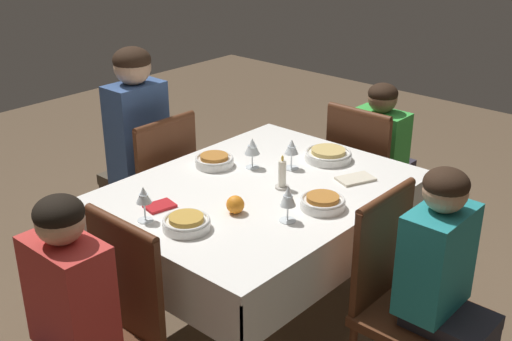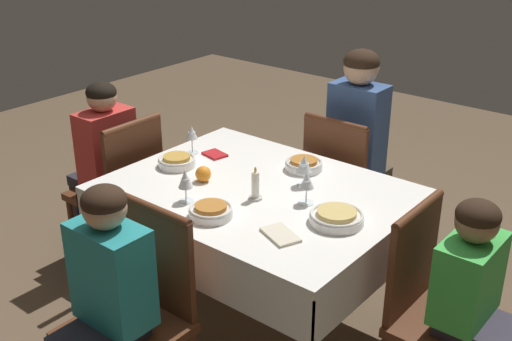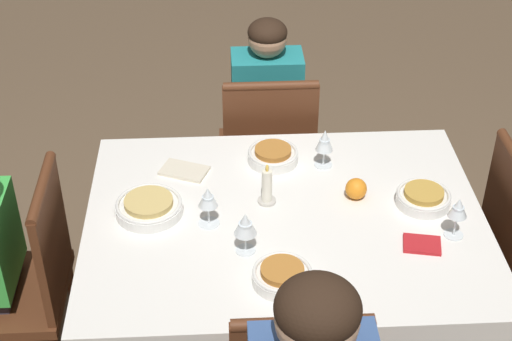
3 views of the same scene
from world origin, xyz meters
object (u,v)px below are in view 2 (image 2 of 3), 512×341
chair_west (437,306)px  orange_fruit (203,174)px  chair_east (122,186)px  bowl_east (177,161)px  wine_glass_east (192,134)px  chair_north (138,308)px  wine_glass_south (304,165)px  person_child_green (480,312)px  person_child_teal (102,309)px  wine_glass_west (307,182)px  person_adult_denim (360,142)px  bowl_south (304,164)px  wine_glass_north (185,180)px  person_child_red (102,164)px  candle_centerpiece (255,187)px  bowl_north (211,211)px  napkin_red_folded (281,235)px  chair_south (344,182)px  dining_table (257,205)px  napkin_spare_side (215,154)px

chair_west → orange_fruit: (1.17, 0.09, 0.27)m
chair_east → bowl_east: chair_east is taller
chair_west → wine_glass_east: chair_west is taller
chair_north → wine_glass_south: size_ratio=6.04×
person_child_green → person_child_teal: size_ratio=0.93×
wine_glass_west → chair_east: bearing=4.0°
wine_glass_west → orange_fruit: wine_glass_west is taller
person_adult_denim → bowl_south: 0.60m
chair_north → wine_glass_north: 0.60m
person_child_red → candle_centerpiece: person_child_red is taller
chair_west → bowl_south: bearing=70.0°
person_child_green → wine_glass_east: person_child_green is taller
orange_fruit → person_child_red: bearing=-2.4°
candle_centerpiece → bowl_north: bearing=81.1°
wine_glass_west → wine_glass_north: size_ratio=0.96×
wine_glass_west → napkin_red_folded: bearing=106.3°
candle_centerpiece → person_child_green: bearing=-175.3°
bowl_south → person_child_green: bearing=163.0°
chair_north → bowl_south: bearing=88.4°
chair_north → person_child_teal: person_child_teal is taller
person_child_green → orange_fruit: size_ratio=13.22×
wine_glass_south → wine_glass_east: same height
wine_glass_north → person_adult_denim: bearing=-98.4°
person_adult_denim → wine_glass_north: size_ratio=8.09×
bowl_north → wine_glass_north: wine_glass_north is taller
chair_south → person_child_teal: size_ratio=0.85×
wine_glass_west → bowl_north: size_ratio=0.78×
bowl_south → person_child_red: bearing=18.7°
wine_glass_west → person_adult_denim: bearing=-74.5°
bowl_south → wine_glass_south: (-0.10, 0.15, 0.08)m
dining_table → wine_glass_east: size_ratio=9.06×
person_adult_denim → person_child_teal: bearing=89.8°
chair_south → chair_west: (-0.90, 0.76, 0.00)m
wine_glass_east → napkin_spare_side: bearing=-157.7°
bowl_north → person_child_teal: bearing=88.8°
bowl_south → bowl_east: 0.63m
bowl_east → orange_fruit: (-0.23, 0.05, 0.01)m
bowl_south → wine_glass_west: wine_glass_west is taller
person_child_teal → orange_fruit: (0.26, -0.82, 0.19)m
wine_glass_south → bowl_east: 0.66m
person_child_teal → wine_glass_south: (-0.14, -1.09, 0.25)m
person_child_green → napkin_red_folded: person_child_green is taller
wine_glass_south → bowl_north: wine_glass_south is taller
wine_glass_south → wine_glass_west: bearing=128.9°
napkin_spare_side → bowl_north: bearing=131.1°
wine_glass_east → bowl_north: bearing=140.5°
chair_east → wine_glass_south: (-1.05, -0.23, 0.34)m
bowl_south → bowl_east: size_ratio=0.98×
bowl_east → napkin_spare_side: (-0.05, -0.22, -0.02)m
bowl_south → napkin_red_folded: 0.67m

